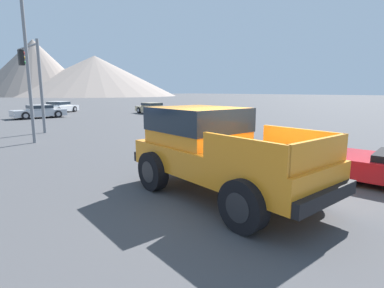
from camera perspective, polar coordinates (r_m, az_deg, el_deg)
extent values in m
plane|color=#424244|center=(6.62, 10.12, -10.58)|extent=(320.00, 320.00, 0.00)
cube|color=orange|center=(6.57, 6.18, -3.31)|extent=(2.31, 4.65, 0.57)
cube|color=orange|center=(7.10, 1.12, 3.57)|extent=(1.91, 2.13, 0.85)
cube|color=#1E2833|center=(7.08, 1.12, 4.80)|extent=(1.95, 2.18, 0.54)
cube|color=orange|center=(4.98, 9.34, -1.54)|extent=(0.26, 1.79, 0.48)
cube|color=orange|center=(6.42, 20.00, 0.60)|extent=(0.26, 1.79, 0.48)
cube|color=orange|center=(5.24, 22.99, -1.65)|extent=(1.80, 0.26, 0.48)
cube|color=black|center=(8.34, -5.14, -1.57)|extent=(1.84, 0.34, 0.24)
cube|color=black|center=(5.34, 24.19, -9.23)|extent=(1.84, 0.34, 0.24)
cylinder|color=black|center=(7.13, -7.45, -5.13)|extent=(0.37, 0.94, 0.91)
cylinder|color=#232326|center=(7.13, -7.45, -5.13)|extent=(0.35, 0.53, 0.50)
cylinder|color=black|center=(8.28, 3.97, -2.92)|extent=(0.37, 0.94, 0.91)
cylinder|color=#232326|center=(8.28, 3.97, -2.92)|extent=(0.35, 0.53, 0.50)
cylinder|color=black|center=(5.10, 9.69, -11.52)|extent=(0.37, 0.94, 0.91)
cylinder|color=#232326|center=(5.10, 9.69, -11.52)|extent=(0.35, 0.53, 0.50)
cylinder|color=black|center=(6.61, 20.86, -6.97)|extent=(0.37, 0.94, 0.91)
cylinder|color=#232326|center=(6.61, 20.86, -6.97)|extent=(0.35, 0.53, 0.50)
cube|color=#B21419|center=(9.07, 28.75, -3.27)|extent=(2.08, 4.25, 0.48)
cube|color=#1E2833|center=(9.08, 26.20, -0.26)|extent=(1.49, 0.18, 0.38)
cylinder|color=black|center=(8.64, 19.20, -3.84)|extent=(0.27, 0.66, 0.64)
cylinder|color=#9E9EA3|center=(8.64, 19.20, -3.84)|extent=(0.26, 0.37, 0.35)
cylinder|color=black|center=(10.20, 22.69, -1.98)|extent=(0.27, 0.66, 0.64)
cylinder|color=#9E9EA3|center=(10.20, 22.69, -1.98)|extent=(0.26, 0.37, 0.35)
cube|color=#B7BABF|center=(28.78, -27.15, 5.30)|extent=(4.14, 1.88, 0.53)
cube|color=#B7BABF|center=(28.78, -27.03, 6.25)|extent=(1.76, 1.61, 0.41)
cube|color=#1E2833|center=(28.78, -27.04, 6.35)|extent=(1.80, 1.65, 0.25)
cylinder|color=black|center=(27.62, -29.14, 4.72)|extent=(0.63, 0.23, 0.63)
cylinder|color=#9E9EA3|center=(27.62, -29.14, 4.72)|extent=(0.35, 0.24, 0.34)
cylinder|color=black|center=(29.28, -30.00, 4.88)|extent=(0.63, 0.23, 0.63)
cylinder|color=#9E9EA3|center=(29.28, -30.00, 4.88)|extent=(0.35, 0.24, 0.34)
cylinder|color=black|center=(28.37, -24.17, 5.23)|extent=(0.63, 0.23, 0.63)
cylinder|color=#9E9EA3|center=(28.37, -24.17, 5.23)|extent=(0.35, 0.24, 0.34)
cylinder|color=black|center=(29.98, -25.28, 5.36)|extent=(0.63, 0.23, 0.63)
cylinder|color=#9E9EA3|center=(29.98, -25.28, 5.36)|extent=(0.35, 0.24, 0.34)
cube|color=tan|center=(30.93, -7.54, 6.59)|extent=(2.04, 4.15, 0.53)
cube|color=tan|center=(30.99, -7.67, 7.45)|extent=(1.65, 1.81, 0.39)
cube|color=#1E2833|center=(30.99, -7.67, 7.54)|extent=(1.68, 1.84, 0.23)
cylinder|color=black|center=(30.38, -4.93, 6.34)|extent=(0.27, 0.63, 0.62)
cylinder|color=#9E9EA3|center=(30.38, -4.93, 6.34)|extent=(0.26, 0.36, 0.34)
cylinder|color=black|center=(29.45, -7.56, 6.16)|extent=(0.27, 0.63, 0.62)
cylinder|color=#9E9EA3|center=(29.45, -7.56, 6.16)|extent=(0.26, 0.36, 0.34)
cylinder|color=black|center=(32.44, -7.52, 6.53)|extent=(0.27, 0.63, 0.62)
cylinder|color=#9E9EA3|center=(32.44, -7.52, 6.53)|extent=(0.26, 0.36, 0.34)
cylinder|color=black|center=(31.57, -10.05, 6.36)|extent=(0.27, 0.63, 0.62)
cylinder|color=#9E9EA3|center=(31.57, -10.05, 6.36)|extent=(0.26, 0.36, 0.34)
cube|color=white|center=(34.97, -23.91, 6.23)|extent=(4.42, 3.57, 0.54)
cube|color=white|center=(34.87, -24.08, 7.04)|extent=(2.27, 2.24, 0.46)
cube|color=#1E2833|center=(34.87, -24.08, 7.13)|extent=(2.32, 2.29, 0.28)
cylinder|color=black|center=(36.50, -23.72, 6.16)|extent=(0.65, 0.49, 0.62)
cylinder|color=#9E9EA3|center=(36.50, -23.72, 6.16)|extent=(0.41, 0.37, 0.34)
cylinder|color=black|center=(35.40, -21.49, 6.22)|extent=(0.65, 0.49, 0.62)
cylinder|color=#9E9EA3|center=(35.40, -21.49, 6.22)|extent=(0.41, 0.37, 0.34)
cylinder|color=black|center=(34.62, -26.35, 5.79)|extent=(0.65, 0.49, 0.62)
cylinder|color=#9E9EA3|center=(34.62, -26.35, 5.79)|extent=(0.41, 0.37, 0.34)
cylinder|color=black|center=(33.45, -24.09, 5.85)|extent=(0.65, 0.49, 0.62)
cylinder|color=#9E9EA3|center=(33.45, -24.09, 5.85)|extent=(0.41, 0.37, 0.34)
cylinder|color=slate|center=(18.43, -26.81, 9.67)|extent=(0.16, 0.16, 5.01)
cylinder|color=slate|center=(20.17, -28.90, 15.90)|extent=(0.11, 3.33, 0.11)
cube|color=black|center=(21.32, -29.77, 14.09)|extent=(0.26, 0.34, 0.90)
sphere|color=red|center=(21.39, -29.44, 14.83)|extent=(0.20, 0.20, 0.20)
sphere|color=orange|center=(21.36, -29.38, 14.11)|extent=(0.20, 0.20, 0.20)
sphere|color=green|center=(21.34, -29.31, 13.40)|extent=(0.20, 0.20, 0.20)
cylinder|color=slate|center=(15.14, -28.89, 13.60)|extent=(0.14, 0.14, 7.11)
cone|color=gray|center=(133.29, -17.92, 12.22)|extent=(66.49, 66.49, 16.35)
cone|color=gray|center=(136.05, -27.74, 12.67)|extent=(42.79, 42.79, 21.82)
cone|color=gray|center=(143.45, -25.68, 11.15)|extent=(45.97, 45.97, 14.39)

